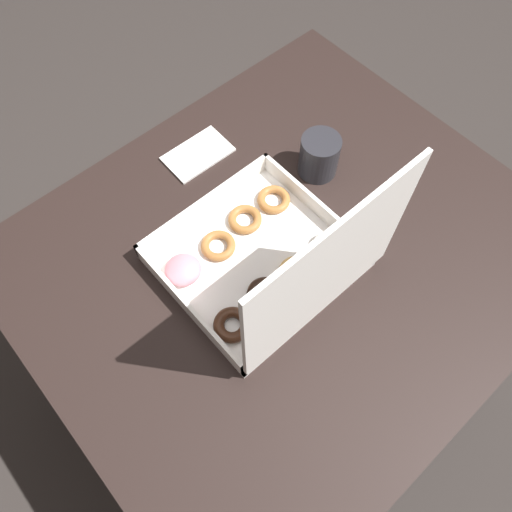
% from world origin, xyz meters
% --- Properties ---
extents(ground_plane, '(8.00, 8.00, 0.00)m').
position_xyz_m(ground_plane, '(0.00, 0.00, 0.00)').
color(ground_plane, '#2D2826').
extents(dining_table, '(1.00, 0.87, 0.72)m').
position_xyz_m(dining_table, '(0.00, 0.00, 0.62)').
color(dining_table, black).
rests_on(dining_table, ground_plane).
extents(donut_box, '(0.34, 0.33, 0.34)m').
position_xyz_m(donut_box, '(0.06, 0.02, 0.79)').
color(donut_box, white).
rests_on(donut_box, dining_table).
extents(coffee_mug, '(0.08, 0.08, 0.09)m').
position_xyz_m(coffee_mug, '(-0.19, -0.10, 0.77)').
color(coffee_mug, '#232328').
rests_on(coffee_mug, dining_table).
extents(paper_napkin, '(0.15, 0.09, 0.01)m').
position_xyz_m(paper_napkin, '(-0.02, -0.31, 0.72)').
color(paper_napkin, white).
rests_on(paper_napkin, dining_table).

